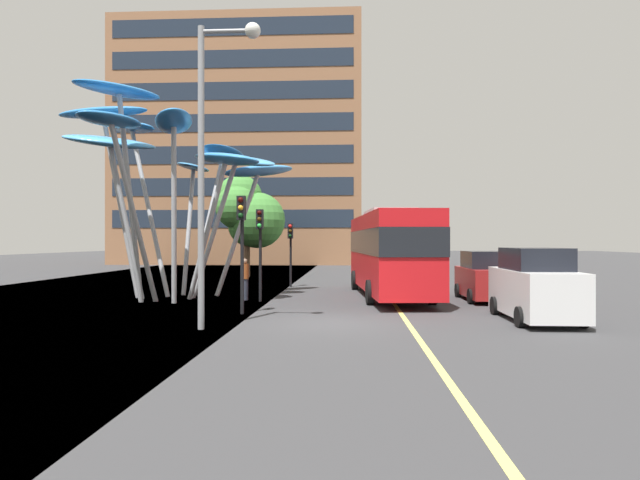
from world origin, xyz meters
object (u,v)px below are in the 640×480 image
traffic_light_kerb_far (260,235)px  car_parked_near (535,286)px  car_parked_mid (487,277)px  red_bus (389,249)px  traffic_light_island_mid (290,241)px  traffic_light_kerb_near (242,229)px  street_lamp (214,137)px  pedestrian (245,279)px  leaf_sculpture (172,150)px

traffic_light_kerb_far → car_parked_near: bearing=-27.0°
traffic_light_kerb_far → car_parked_mid: traffic_light_kerb_far is taller
red_bus → car_parked_mid: bearing=-19.9°
traffic_light_kerb_far → traffic_light_island_mid: (0.48, 6.97, -0.24)m
traffic_light_kerb_near → street_lamp: (-0.15, -3.12, 2.50)m
pedestrian → red_bus: bearing=16.6°
traffic_light_kerb_far → car_parked_near: (9.34, -4.76, -1.64)m
leaf_sculpture → traffic_light_kerb_near: (4.01, -4.95, -3.49)m
red_bus → traffic_light_island_mid: 6.74m
car_parked_mid → leaf_sculpture: bearing=179.0°
red_bus → traffic_light_island_mid: bearing=136.6°
car_parked_mid → pedestrian: (-10.02, -0.40, -0.09)m
traffic_light_kerb_far → street_lamp: size_ratio=0.44×
traffic_light_kerb_far → traffic_light_island_mid: traffic_light_kerb_far is taller
traffic_light_kerb_far → traffic_light_island_mid: 6.99m
car_parked_mid → street_lamp: bearing=-140.2°
traffic_light_kerb_near → car_parked_near: 9.54m
traffic_light_island_mid → car_parked_near: bearing=-52.9°
leaf_sculpture → pedestrian: size_ratio=6.31×
car_parked_near → car_parked_mid: car_parked_near is taller
car_parked_mid → pedestrian: car_parked_mid is taller
car_parked_near → traffic_light_island_mid: bearing=127.1°
car_parked_near → street_lamp: street_lamp is taller
red_bus → leaf_sculpture: (-9.36, -1.20, 4.26)m
leaf_sculpture → pedestrian: (3.27, -0.62, -5.48)m
leaf_sculpture → traffic_light_kerb_far: bearing=-16.0°
traffic_light_island_mid → pedestrian: traffic_light_island_mid is taller
leaf_sculpture → car_parked_mid: 14.34m
red_bus → leaf_sculpture: bearing=-172.7°
car_parked_near → pedestrian: (-10.07, 5.29, -0.19)m
traffic_light_kerb_near → traffic_light_kerb_far: (-0.01, 3.81, -0.16)m
street_lamp → red_bus: bearing=59.3°
red_bus → pedestrian: red_bus is taller
traffic_light_island_mid → car_parked_near: traffic_light_island_mid is taller
car_parked_mid → pedestrian: bearing=-177.7°
car_parked_mid → street_lamp: 13.03m
red_bus → traffic_light_kerb_near: traffic_light_kerb_near is taller
traffic_light_kerb_far → traffic_light_island_mid: bearing=86.1°
traffic_light_island_mid → street_lamp: size_ratio=0.40×
traffic_light_island_mid → pedestrian: size_ratio=1.96×
red_bus → traffic_light_kerb_far: red_bus is taller
traffic_light_kerb_near → leaf_sculpture: bearing=129.0°
pedestrian → car_parked_near: bearing=-27.7°
traffic_light_kerb_far → pedestrian: 2.04m
traffic_light_island_mid → traffic_light_kerb_near: bearing=-92.5°
pedestrian → traffic_light_kerb_far: bearing=-35.8°
red_bus → traffic_light_kerb_far: 5.89m
car_parked_mid → street_lamp: (-9.42, -7.85, 4.40)m
traffic_light_island_mid → car_parked_mid: size_ratio=0.82×
traffic_light_kerb_far → street_lamp: bearing=-91.1°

